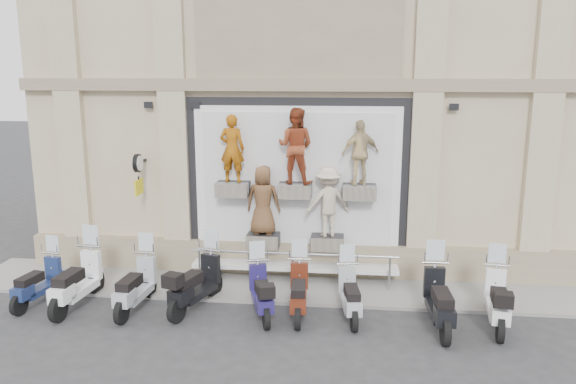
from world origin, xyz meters
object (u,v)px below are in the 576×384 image
(scooter_i, at_px, (499,290))
(scooter_a, at_px, (37,273))
(clock_sign_bracket, at_px, (138,169))
(guard_rail, at_px, (293,271))
(scooter_c, at_px, (135,276))
(scooter_f, at_px, (299,282))
(scooter_g, at_px, (350,286))
(scooter_b, at_px, (76,271))
(scooter_d, at_px, (196,273))
(scooter_h, at_px, (440,289))
(scooter_e, at_px, (261,283))

(scooter_i, bearing_deg, scooter_a, -172.34)
(clock_sign_bracket, height_order, scooter_i, clock_sign_bracket)
(guard_rail, relative_size, scooter_c, 2.59)
(scooter_a, bearing_deg, scooter_f, 9.03)
(scooter_f, bearing_deg, scooter_g, -4.40)
(guard_rail, xyz_separation_m, scooter_b, (-4.66, -1.57, 0.39))
(guard_rail, bearing_deg, clock_sign_bracket, 173.16)
(scooter_a, relative_size, scooter_d, 0.87)
(scooter_h, bearing_deg, scooter_b, 176.73)
(guard_rail, distance_m, scooter_h, 3.65)
(clock_sign_bracket, distance_m, scooter_g, 5.99)
(scooter_b, xyz_separation_m, scooter_d, (2.66, 0.19, -0.02))
(scooter_e, distance_m, scooter_f, 0.80)
(scooter_a, height_order, scooter_e, scooter_e)
(clock_sign_bracket, height_order, scooter_b, clock_sign_bracket)
(scooter_e, xyz_separation_m, scooter_f, (0.80, 0.10, 0.02))
(guard_rail, distance_m, scooter_c, 3.68)
(scooter_g, relative_size, scooter_i, 0.91)
(guard_rail, relative_size, scooter_h, 2.44)
(guard_rail, xyz_separation_m, scooter_a, (-5.63, -1.48, 0.26))
(scooter_b, bearing_deg, clock_sign_bracket, 74.11)
(scooter_b, distance_m, scooter_i, 9.05)
(scooter_d, bearing_deg, scooter_e, 10.95)
(clock_sign_bracket, xyz_separation_m, scooter_a, (-1.73, -1.95, -2.08))
(scooter_c, bearing_deg, clock_sign_bracket, 109.94)
(clock_sign_bracket, distance_m, scooter_c, 2.92)
(scooter_c, height_order, scooter_d, scooter_d)
(scooter_b, xyz_separation_m, scooter_i, (9.05, 0.01, -0.06))
(scooter_h, xyz_separation_m, scooter_i, (1.21, 0.20, -0.04))
(scooter_g, xyz_separation_m, scooter_i, (3.01, -0.09, 0.07))
(scooter_d, height_order, scooter_e, scooter_d)
(guard_rail, xyz_separation_m, scooter_h, (3.18, -1.76, 0.38))
(scooter_a, bearing_deg, clock_sign_bracket, 57.18)
(scooter_e, height_order, scooter_h, scooter_h)
(scooter_f, distance_m, scooter_h, 2.92)
(scooter_g, bearing_deg, scooter_i, -9.58)
(scooter_c, distance_m, scooter_g, 4.69)
(guard_rail, distance_m, scooter_i, 4.67)
(scooter_c, bearing_deg, scooter_e, 4.09)
(scooter_i, bearing_deg, scooter_h, -162.41)
(scooter_c, height_order, scooter_h, scooter_h)
(scooter_d, height_order, scooter_g, scooter_d)
(clock_sign_bracket, xyz_separation_m, scooter_f, (4.18, -1.92, -2.04))
(scooter_g, relative_size, scooter_h, 0.86)
(scooter_a, relative_size, scooter_f, 0.95)
(scooter_f, distance_m, scooter_g, 1.10)
(scooter_a, relative_size, scooter_h, 0.86)
(guard_rail, height_order, scooter_c, scooter_c)
(guard_rail, height_order, scooter_f, scooter_f)
(clock_sign_bracket, distance_m, scooter_a, 3.33)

